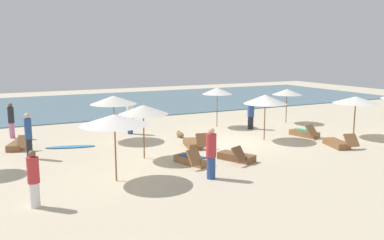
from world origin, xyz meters
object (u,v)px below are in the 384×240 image
(umbrella_4, at_px, (356,100))
(umbrella_7, at_px, (114,120))
(dog, at_px, (180,134))
(person_3, at_px, (28,135))
(umbrella_1, at_px, (265,99))
(umbrella_0, at_px, (217,91))
(person_5, at_px, (11,120))
(lounger_6, at_px, (18,145))
(umbrella_8, at_px, (143,110))
(surfboard, at_px, (70,147))
(lounger_0, at_px, (193,143))
(lounger_1, at_px, (193,160))
(lounger_2, at_px, (305,133))
(lounger_5, at_px, (338,143))
(umbrella_5, at_px, (287,92))
(lounger_3, at_px, (237,157))
(person_2, at_px, (130,118))
(person_4, at_px, (34,179))
(person_0, at_px, (251,115))
(person_1, at_px, (211,153))
(umbrella_6, at_px, (114,100))

(umbrella_4, relative_size, umbrella_7, 0.98)
(dog, bearing_deg, person_3, -172.82)
(umbrella_1, xyz_separation_m, dog, (-3.48, 2.39, -1.87))
(umbrella_0, distance_m, person_5, 11.07)
(umbrella_1, height_order, umbrella_4, umbrella_1)
(umbrella_1, distance_m, lounger_6, 11.69)
(umbrella_8, distance_m, surfboard, 4.52)
(lounger_0, distance_m, lounger_1, 2.84)
(umbrella_4, xyz_separation_m, person_5, (-15.68, 7.54, -0.99))
(umbrella_8, height_order, lounger_2, umbrella_8)
(person_5, bearing_deg, lounger_5, -33.52)
(umbrella_5, relative_size, lounger_3, 1.18)
(lounger_3, bearing_deg, dog, 91.93)
(person_3, distance_m, person_5, 4.63)
(person_2, distance_m, person_5, 5.91)
(person_4, bearing_deg, person_0, 29.61)
(lounger_2, bearing_deg, dog, 155.64)
(umbrella_7, xyz_separation_m, lounger_1, (3.23, 0.65, -1.93))
(lounger_3, bearing_deg, person_0, 50.68)
(person_1, height_order, dog, person_1)
(lounger_3, bearing_deg, lounger_2, 22.61)
(lounger_0, bearing_deg, umbrella_8, -162.57)
(person_0, relative_size, dog, 2.46)
(lounger_2, relative_size, lounger_3, 1.01)
(lounger_6, bearing_deg, umbrella_1, -17.61)
(lounger_3, bearing_deg, surfboard, 136.26)
(umbrella_8, relative_size, lounger_6, 1.24)
(person_0, bearing_deg, person_3, -174.13)
(umbrella_8, distance_m, person_5, 8.22)
(umbrella_0, height_order, umbrella_6, umbrella_0)
(umbrella_0, relative_size, surfboard, 1.00)
(lounger_1, relative_size, lounger_5, 0.97)
(umbrella_6, bearing_deg, lounger_6, 177.43)
(lounger_1, bearing_deg, lounger_6, 135.57)
(umbrella_7, bearing_deg, umbrella_0, 41.36)
(lounger_1, bearing_deg, person_2, 92.91)
(lounger_0, distance_m, person_2, 4.55)
(umbrella_1, bearing_deg, person_1, -142.10)
(umbrella_0, bearing_deg, umbrella_1, -86.10)
(umbrella_0, xyz_separation_m, lounger_1, (-4.83, -6.44, -1.91))
(umbrella_5, height_order, person_5, umbrella_5)
(person_0, bearing_deg, umbrella_6, 175.49)
(lounger_0, relative_size, lounger_2, 0.99)
(umbrella_1, xyz_separation_m, person_4, (-11.06, -4.19, -1.20))
(umbrella_6, height_order, lounger_3, umbrella_6)
(umbrella_0, relative_size, lounger_0, 1.30)
(person_5, bearing_deg, person_3, -84.76)
(lounger_0, xyz_separation_m, lounger_2, (6.19, -0.50, 0.01))
(person_0, bearing_deg, umbrella_1, -111.38)
(person_2, bearing_deg, umbrella_6, -136.20)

